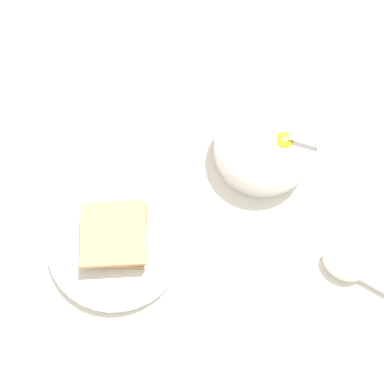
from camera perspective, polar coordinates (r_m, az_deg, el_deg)
ground_plane at (r=0.69m, az=6.66°, el=-0.58°), size 3.00×3.00×0.00m
egg_bowl at (r=0.70m, az=9.15°, el=5.91°), size 0.15×0.15×0.08m
toast_plate at (r=0.67m, az=-9.51°, el=-6.27°), size 0.20×0.20×0.02m
toast_sandwich at (r=0.64m, az=-9.84°, el=-5.39°), size 0.12×0.12×0.03m
soup_spoon at (r=0.69m, az=19.55°, el=-9.20°), size 0.05×0.15×0.03m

